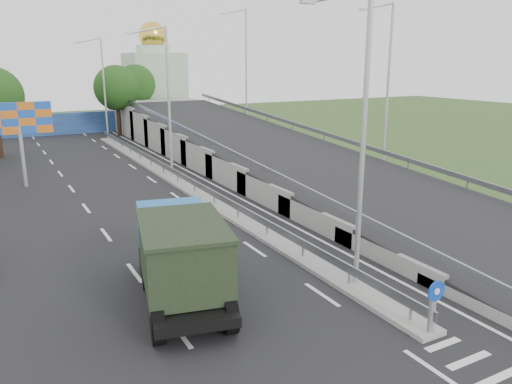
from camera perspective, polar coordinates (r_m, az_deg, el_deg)
ground at (r=15.26m, az=25.59°, el=-18.53°), size 160.00×160.00×0.00m
road_surface at (r=29.26m, az=-11.75°, el=-1.44°), size 26.00×90.00×0.04m
median at (r=33.81m, az=-8.91°, el=1.06°), size 1.00×44.00×0.20m
overpass_ramp at (r=36.61m, az=2.12°, el=4.91°), size 10.00×50.00×3.50m
median_guardrail at (r=33.67m, az=-8.95°, el=2.13°), size 0.09×44.00×0.71m
sign_bollard at (r=15.89m, az=19.59°, el=-12.22°), size 0.64×0.23×1.67m
lamp_post_near at (r=17.20m, az=11.74°, el=7.09°), size 2.74×0.18×10.08m
lamp_post_mid at (r=34.87m, az=-10.26°, el=10.92°), size 2.74×0.18×10.08m
lamp_post_far at (r=54.19m, az=-17.18°, el=11.81°), size 2.74×0.18×10.08m
blue_wall at (r=59.80m, az=-21.92°, el=7.18°), size 30.00×0.50×2.40m
church at (r=70.25m, az=-11.50°, el=12.29°), size 7.00×7.00×13.80m
billboard at (r=35.26m, az=-25.48°, el=7.12°), size 4.00×0.24×5.50m
tree_median_far at (r=56.57m, az=-15.66°, el=11.37°), size 4.80×4.80×7.60m
tree_ramp_far at (r=64.34m, az=-13.60°, el=11.85°), size 4.80×4.80×7.60m
dump_truck at (r=17.31m, az=-8.66°, el=-6.90°), size 3.88×7.24×3.03m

